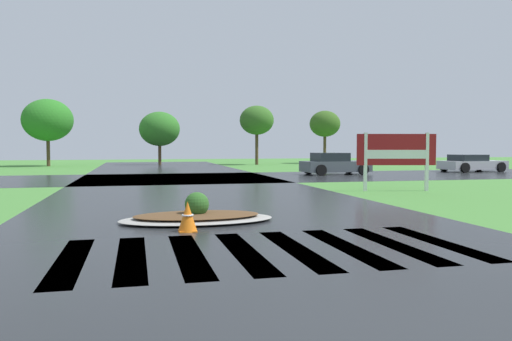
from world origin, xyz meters
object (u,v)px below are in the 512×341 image
at_px(median_island, 197,216).
at_px(car_dark_suv, 334,164).
at_px(traffic_cone, 188,217).
at_px(estate_billboard, 396,152).
at_px(car_silver_hatch, 471,163).

distance_m(median_island, car_dark_suv, 19.61).
relative_size(median_island, traffic_cone, 5.72).
distance_m(car_dark_suv, traffic_cone, 20.91).
xyz_separation_m(car_dark_suv, traffic_cone, (-10.55, -18.05, -0.31)).
xyz_separation_m(estate_billboard, car_silver_hatch, (11.91, 11.61, -0.94)).
relative_size(median_island, car_silver_hatch, 0.80).
height_order(estate_billboard, median_island, estate_billboard).
relative_size(estate_billboard, car_silver_hatch, 0.67).
height_order(estate_billboard, car_dark_suv, estate_billboard).
height_order(estate_billboard, car_silver_hatch, estate_billboard).
height_order(car_dark_suv, traffic_cone, car_dark_suv).
height_order(median_island, car_silver_hatch, car_silver_hatch).
xyz_separation_m(estate_billboard, car_dark_suv, (1.86, 10.73, -0.88)).
xyz_separation_m(median_island, traffic_cone, (-0.34, -1.31, 0.17)).
relative_size(car_dark_suv, traffic_cone, 6.66).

